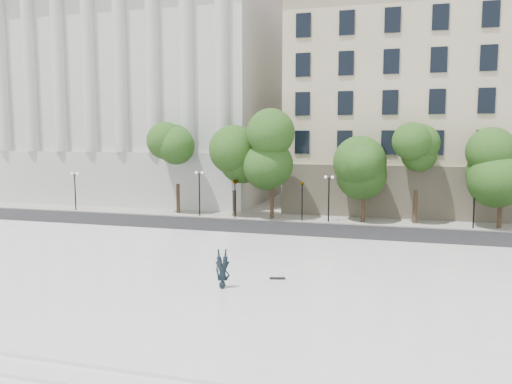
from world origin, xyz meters
TOP-DOWN VIEW (x-y plane):
  - ground at (0.00, 0.00)m, footprint 160.00×160.00m
  - plaza at (0.00, 3.00)m, footprint 44.00×22.00m
  - street at (0.00, 18.00)m, footprint 60.00×8.00m
  - far_sidewalk at (0.00, 24.00)m, footprint 60.00×4.00m
  - building_west at (-17.00, 38.57)m, footprint 31.50×27.65m
  - building_east at (20.00, 38.91)m, footprint 36.00×26.15m
  - traffic_light_west at (-1.58, 22.30)m, footprint 1.18×1.94m
  - traffic_light_east at (4.72, 22.30)m, footprint 0.37×1.54m
  - person_lying at (4.85, 0.71)m, footprint 1.19×2.01m
  - skateboard at (7.03, 2.89)m, footprint 0.83×0.40m
  - street_trees at (6.29, 23.32)m, footprint 32.91×4.74m
  - lamp_posts at (0.72, 22.60)m, footprint 38.71×0.28m

SIDE VIEW (x-z plane):
  - ground at x=0.00m, z-range 0.00..0.00m
  - street at x=0.00m, z-range 0.00..0.02m
  - far_sidewalk at x=0.00m, z-range 0.00..0.12m
  - plaza at x=0.00m, z-range 0.00..0.45m
  - skateboard at x=7.03m, z-range 0.45..0.53m
  - person_lying at x=4.85m, z-range 0.45..0.96m
  - lamp_posts at x=0.72m, z-range 0.73..5.15m
  - traffic_light_east at x=4.72m, z-range 1.54..5.66m
  - traffic_light_west at x=-1.58m, z-range 1.64..5.92m
  - street_trees at x=6.29m, z-range 1.41..9.27m
  - building_east at x=20.00m, z-range -0.36..22.64m
  - building_west at x=-17.00m, z-range 0.09..25.69m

